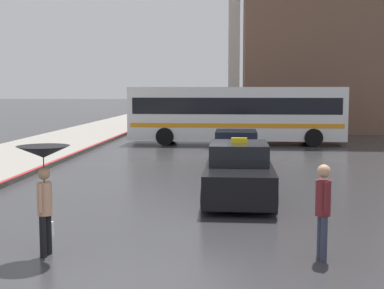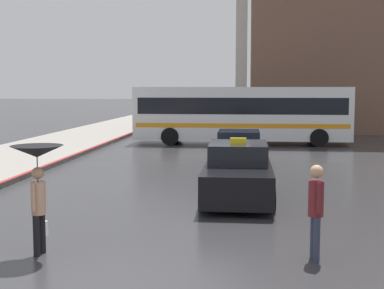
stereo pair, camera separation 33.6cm
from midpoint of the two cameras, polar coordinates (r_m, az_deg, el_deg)
name	(u,v)px [view 1 (the left image)]	position (r m, az deg, el deg)	size (l,w,h in m)	color
taxi	(239,173)	(14.85, 4.37, -3.08)	(1.91, 4.66, 1.70)	black
sedan_red	(236,150)	(20.80, 4.24, -0.62)	(1.91, 4.36, 1.41)	navy
city_bus	(236,112)	(29.59, 4.38, 3.44)	(11.70, 2.74, 3.13)	silver
pedestrian_with_umbrella	(44,169)	(10.02, -16.45, -2.52)	(0.95, 0.95, 2.02)	black
pedestrian_man	(323,204)	(9.75, 12.84, -6.25)	(0.30, 0.43, 1.72)	#2D3347
monument_cross	(234,4)	(43.80, 4.32, 14.73)	(7.55, 0.90, 17.15)	white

